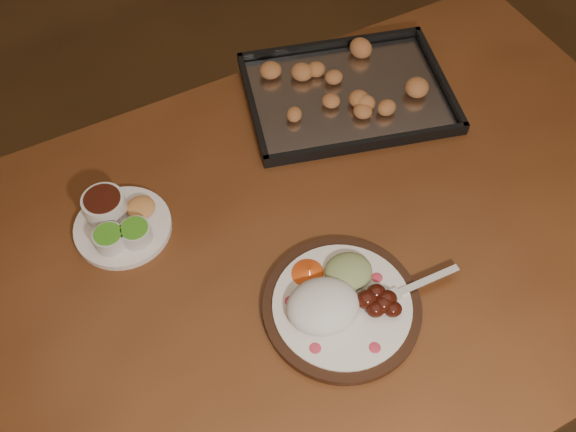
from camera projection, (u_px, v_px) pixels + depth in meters
name	position (u px, v px, depth m)	size (l,w,h in m)	color
ground	(374.00, 355.00, 1.80)	(4.00, 4.00, 0.00)	brown
dining_table	(301.00, 275.00, 1.20)	(1.64, 1.16, 0.75)	brown
dinner_plate	(339.00, 302.00, 1.04)	(0.34, 0.26, 0.06)	black
condiment_saucer	(119.00, 222.00, 1.12)	(0.17, 0.17, 0.06)	white
baking_tray	(347.00, 92.00, 1.32)	(0.43, 0.34, 0.04)	black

